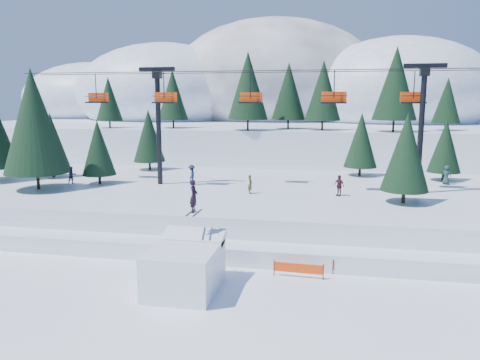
% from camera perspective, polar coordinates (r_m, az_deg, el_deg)
% --- Properties ---
extents(ground, '(160.00, 160.00, 0.00)m').
position_cam_1_polar(ground, '(24.31, -4.33, -14.54)').
color(ground, white).
rests_on(ground, ground).
extents(mid_shelf, '(70.00, 22.00, 2.50)m').
position_cam_1_polar(mid_shelf, '(40.74, 2.31, -2.64)').
color(mid_shelf, white).
rests_on(mid_shelf, ground).
extents(berm, '(70.00, 6.00, 1.10)m').
position_cam_1_polar(berm, '(31.40, -0.47, -7.74)').
color(berm, white).
rests_on(berm, ground).
extents(mountain_ridge, '(119.00, 60.74, 26.46)m').
position_cam_1_polar(mountain_ridge, '(95.31, 4.37, 9.53)').
color(mountain_ridge, white).
rests_on(mountain_ridge, ground).
extents(jump_kicker, '(3.47, 4.73, 5.71)m').
position_cam_1_polar(jump_kicker, '(25.30, -6.70, -10.40)').
color(jump_kicker, white).
rests_on(jump_kicker, ground).
extents(chairlift, '(46.00, 3.21, 10.28)m').
position_cam_1_polar(chairlift, '(39.59, 5.43, 8.75)').
color(chairlift, black).
rests_on(chairlift, mid_shelf).
extents(conifer_stand, '(63.45, 16.88, 10.09)m').
position_cam_1_polar(conifer_stand, '(39.80, 5.83, 5.75)').
color(conifer_stand, black).
rests_on(conifer_stand, mid_shelf).
extents(distant_skiers, '(34.09, 8.18, 1.79)m').
position_cam_1_polar(distant_skiers, '(40.59, 1.26, 0.34)').
color(distant_skiers, '#1F2544').
rests_on(distant_skiers, mid_shelf).
extents(banner_near, '(2.86, 0.20, 0.90)m').
position_cam_1_polar(banner_near, '(27.21, 7.13, -10.64)').
color(banner_near, black).
rests_on(banner_near, ground).
extents(banner_far, '(2.85, 0.28, 0.90)m').
position_cam_1_polar(banner_far, '(28.16, 14.16, -10.16)').
color(banner_far, black).
rests_on(banner_far, ground).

